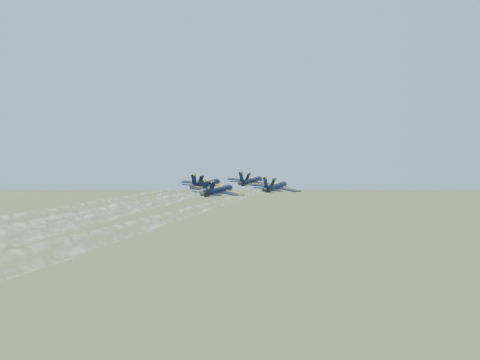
% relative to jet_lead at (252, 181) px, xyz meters
% --- Properties ---
extents(jet_lead, '(11.63, 15.27, 3.30)m').
position_rel_jet_lead_xyz_m(jet_lead, '(0.00, 0.00, 0.00)').
color(jet_lead, black).
extents(jet_left, '(11.63, 15.27, 3.30)m').
position_rel_jet_lead_xyz_m(jet_left, '(-8.70, -8.63, 0.00)').
color(jet_left, black).
extents(jet_right, '(11.63, 15.27, 3.30)m').
position_rel_jet_lead_xyz_m(jet_right, '(7.54, -11.43, 0.00)').
color(jet_right, black).
extents(jet_slot, '(11.63, 15.27, 3.30)m').
position_rel_jet_lead_xyz_m(jet_slot, '(-2.88, -20.57, 0.00)').
color(jet_slot, black).
extents(smoke_trail_lead, '(13.55, 75.55, 2.53)m').
position_rel_jet_lead_xyz_m(smoke_trail_lead, '(-9.06, -57.46, 0.03)').
color(smoke_trail_lead, white).
extents(smoke_trail_left, '(13.55, 75.55, 2.53)m').
position_rel_jet_lead_xyz_m(smoke_trail_left, '(-17.76, -66.09, 0.03)').
color(smoke_trail_left, white).
extents(smoke_trail_right, '(13.55, 75.55, 2.53)m').
position_rel_jet_lead_xyz_m(smoke_trail_right, '(-1.51, -68.89, 0.03)').
color(smoke_trail_right, white).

